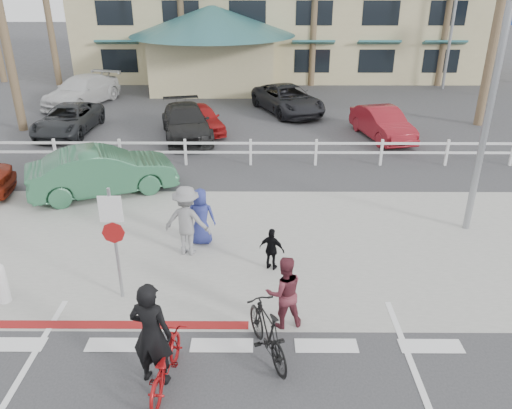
{
  "coord_description": "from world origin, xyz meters",
  "views": [
    {
      "loc": [
        0.7,
        -6.91,
        6.49
      ],
      "look_at": [
        0.64,
        3.81,
        1.5
      ],
      "focal_mm": 35.0,
      "sensor_mm": 36.0,
      "label": 1
    }
  ],
  "objects_px": {
    "car_white_sedan": "(103,171)",
    "bike_red": "(165,363)",
    "sign_post": "(115,239)",
    "bike_black": "(267,332)"
  },
  "relations": [
    {
      "from": "car_white_sedan",
      "to": "bike_red",
      "type": "bearing_deg",
      "value": 179.36
    },
    {
      "from": "sign_post",
      "to": "car_white_sedan",
      "type": "height_order",
      "value": "sign_post"
    },
    {
      "from": "bike_red",
      "to": "bike_black",
      "type": "xyz_separation_m",
      "value": [
        1.76,
        0.72,
        0.09
      ]
    },
    {
      "from": "sign_post",
      "to": "car_white_sedan",
      "type": "xyz_separation_m",
      "value": [
        -1.97,
        5.69,
        -0.7
      ]
    },
    {
      "from": "car_white_sedan",
      "to": "sign_post",
      "type": "bearing_deg",
      "value": 176.2
    },
    {
      "from": "sign_post",
      "to": "bike_black",
      "type": "xyz_separation_m",
      "value": [
        3.16,
        -1.83,
        -0.91
      ]
    },
    {
      "from": "sign_post",
      "to": "bike_black",
      "type": "height_order",
      "value": "sign_post"
    },
    {
      "from": "sign_post",
      "to": "bike_red",
      "type": "xyz_separation_m",
      "value": [
        1.4,
        -2.55,
        -1.0
      ]
    },
    {
      "from": "bike_black",
      "to": "car_white_sedan",
      "type": "height_order",
      "value": "car_white_sedan"
    },
    {
      "from": "sign_post",
      "to": "bike_red",
      "type": "distance_m",
      "value": 3.08
    }
  ]
}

